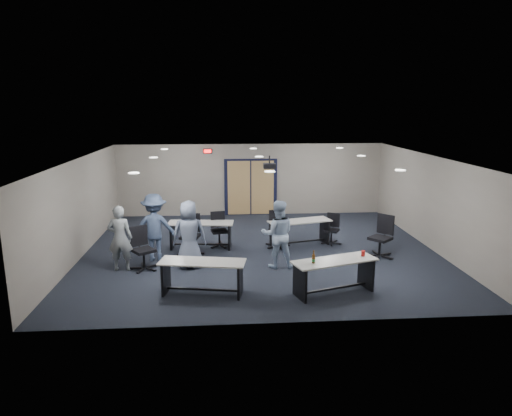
{
  "coord_description": "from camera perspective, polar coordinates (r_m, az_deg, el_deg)",
  "views": [
    {
      "loc": [
        -1.05,
        -12.57,
        4.13
      ],
      "look_at": [
        -0.15,
        -0.3,
        1.34
      ],
      "focal_mm": 32.0,
      "sensor_mm": 36.0,
      "label": 1
    }
  ],
  "objects": [
    {
      "name": "front_wall",
      "position": [
        8.6,
        3.07,
        -6.09
      ],
      "size": [
        10.0,
        0.04,
        2.7
      ],
      "primitive_type": "cube",
      "color": "gray",
      "rests_on": "floor"
    },
    {
      "name": "chair_back_b",
      "position": [
        13.58,
        -4.61,
        -2.71
      ],
      "size": [
        0.76,
        0.76,
        1.02
      ],
      "primitive_type": null,
      "rotation": [
        0.0,
        0.0,
        0.21
      ],
      "color": "black",
      "rests_on": "floor"
    },
    {
      "name": "chair_back_a",
      "position": [
        12.92,
        -8.25,
        -3.33
      ],
      "size": [
        0.86,
        0.86,
        1.14
      ],
      "primitive_type": null,
      "rotation": [
        0.0,
        0.0,
        -0.22
      ],
      "color": "black",
      "rests_on": "floor"
    },
    {
      "name": "back_wall",
      "position": [
        17.32,
        -0.67,
        3.56
      ],
      "size": [
        10.0,
        0.04,
        2.7
      ],
      "primitive_type": "cube",
      "color": "gray",
      "rests_on": "floor"
    },
    {
      "name": "chair_loose_right",
      "position": [
        13.01,
        15.28,
        -3.48
      ],
      "size": [
        1.04,
        1.04,
        1.17
      ],
      "primitive_type": null,
      "rotation": [
        0.0,
        0.0,
        -0.85
      ],
      "color": "black",
      "rests_on": "floor"
    },
    {
      "name": "ceiling",
      "position": [
        12.69,
        0.58,
        6.32
      ],
      "size": [
        10.0,
        9.0,
        0.04
      ],
      "primitive_type": "cube",
      "color": "white",
      "rests_on": "back_wall"
    },
    {
      "name": "chair_back_d",
      "position": [
        13.97,
        9.43,
        -2.62
      ],
      "size": [
        0.78,
        0.78,
        0.92
      ],
      "primitive_type": null,
      "rotation": [
        0.0,
        0.0,
        -0.48
      ],
      "color": "black",
      "rests_on": "floor"
    },
    {
      "name": "ceiling_projector",
      "position": [
        13.25,
        1.69,
        5.3
      ],
      "size": [
        0.35,
        0.32,
        0.37
      ],
      "color": "black",
      "rests_on": "ceiling"
    },
    {
      "name": "table_front_left",
      "position": [
        10.25,
        -6.7,
        -7.9
      ],
      "size": [
        1.97,
        0.96,
        0.77
      ],
      "rotation": [
        0.0,
        0.0,
        -0.18
      ],
      "color": "#B0AFA6",
      "rests_on": "floor"
    },
    {
      "name": "floor",
      "position": [
        13.27,
        0.55,
        -5.34
      ],
      "size": [
        10.0,
        10.0,
        0.0
      ],
      "primitive_type": "plane",
      "color": "black",
      "rests_on": "ground"
    },
    {
      "name": "right_wall",
      "position": [
        14.22,
        21.07,
        0.65
      ],
      "size": [
        0.04,
        9.0,
        2.7
      ],
      "primitive_type": "cube",
      "color": "gray",
      "rests_on": "floor"
    },
    {
      "name": "person_lightblue",
      "position": [
        11.74,
        2.74,
        -3.28
      ],
      "size": [
        0.88,
        0.7,
        1.76
      ],
      "primitive_type": "imported",
      "rotation": [
        0.0,
        0.0,
        3.1
      ],
      "color": "#A7BEDD",
      "rests_on": "floor"
    },
    {
      "name": "left_wall",
      "position": [
        13.46,
        -21.16,
        -0.0
      ],
      "size": [
        0.04,
        9.0,
        2.7
      ],
      "primitive_type": "cube",
      "color": "gray",
      "rests_on": "floor"
    },
    {
      "name": "table_front_right",
      "position": [
        10.37,
        9.74,
        -7.66
      ],
      "size": [
        2.02,
        1.19,
        1.06
      ],
      "rotation": [
        0.0,
        0.0,
        0.31
      ],
      "color": "#B0AFA6",
      "rests_on": "floor"
    },
    {
      "name": "person_plaid",
      "position": [
        11.8,
        -8.35,
        -3.32
      ],
      "size": [
        0.88,
        0.59,
        1.77
      ],
      "primitive_type": "imported",
      "rotation": [
        0.0,
        0.0,
        3.18
      ],
      "color": "slate",
      "rests_on": "floor"
    },
    {
      "name": "double_door",
      "position": [
        17.34,
        -0.66,
        2.56
      ],
      "size": [
        2.0,
        0.07,
        2.2
      ],
      "color": "black",
      "rests_on": "back_wall"
    },
    {
      "name": "table_back_right",
      "position": [
        13.69,
        5.49,
        -2.55
      ],
      "size": [
        1.98,
        1.09,
        0.76
      ],
      "rotation": [
        0.0,
        0.0,
        0.26
      ],
      "color": "#B0AFA6",
      "rests_on": "floor"
    },
    {
      "name": "ceiling_can_lights",
      "position": [
        12.94,
        0.48,
        6.31
      ],
      "size": [
        6.24,
        5.74,
        0.02
      ],
      "primitive_type": null,
      "color": "white",
      "rests_on": "ceiling"
    },
    {
      "name": "chair_back_c",
      "position": [
        13.46,
        2.7,
        -2.7
      ],
      "size": [
        0.69,
        0.69,
        1.08
      ],
      "primitive_type": null,
      "rotation": [
        0.0,
        0.0,
        0.02
      ],
      "color": "black",
      "rests_on": "floor"
    },
    {
      "name": "table_back_left",
      "position": [
        13.49,
        -6.91,
        -2.8
      ],
      "size": [
        1.95,
        0.8,
        0.77
      ],
      "rotation": [
        0.0,
        0.0,
        -0.09
      ],
      "color": "#B0AFA6",
      "rests_on": "floor"
    },
    {
      "name": "person_back",
      "position": [
        12.55,
        -12.55,
        -2.37
      ],
      "size": [
        1.19,
        0.69,
        1.83
      ],
      "primitive_type": "imported",
      "rotation": [
        0.0,
        0.0,
        3.15
      ],
      "color": "#3D4E6F",
      "rests_on": "floor"
    },
    {
      "name": "person_gray",
      "position": [
        12.02,
        -16.64,
        -3.62
      ],
      "size": [
        0.62,
        0.41,
        1.69
      ],
      "primitive_type": "imported",
      "rotation": [
        0.0,
        0.0,
        3.13
      ],
      "color": "gray",
      "rests_on": "floor"
    },
    {
      "name": "chair_loose_left",
      "position": [
        11.98,
        -13.89,
        -4.96
      ],
      "size": [
        0.97,
        0.97,
        1.11
      ],
      "primitive_type": null,
      "rotation": [
        0.0,
        0.0,
        0.63
      ],
      "color": "black",
      "rests_on": "floor"
    },
    {
      "name": "exit_sign",
      "position": [
        17.1,
        -6.07,
        7.08
      ],
      "size": [
        0.32,
        0.07,
        0.18
      ],
      "color": "black",
      "rests_on": "back_wall"
    }
  ]
}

